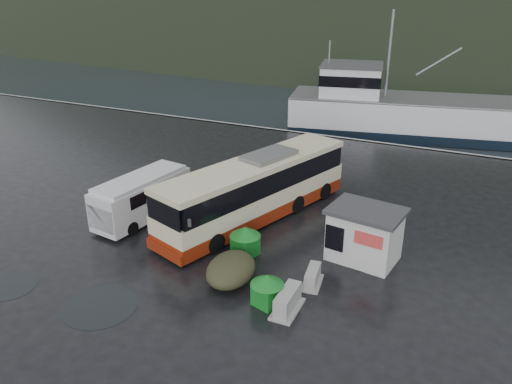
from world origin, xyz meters
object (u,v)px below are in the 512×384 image
at_px(coach_bus, 256,218).
at_px(jersey_barrier_b, 312,284).
at_px(fishing_trawler, 418,120).
at_px(white_van, 144,218).
at_px(ticket_kiosk, 362,258).
at_px(dome_tent, 231,280).
at_px(jersey_barrier_a, 287,310).
at_px(waste_bin_right, 245,254).
at_px(waste_bin_left, 267,304).

bearing_deg(coach_bus, jersey_barrier_b, -25.95).
bearing_deg(jersey_barrier_b, coach_bus, 135.33).
bearing_deg(fishing_trawler, white_van, -122.46).
distance_m(coach_bus, jersey_barrier_b, 6.76).
bearing_deg(ticket_kiosk, dome_tent, -129.84).
bearing_deg(jersey_barrier_a, dome_tent, 162.49).
height_order(waste_bin_right, jersey_barrier_b, waste_bin_right).
height_order(ticket_kiosk, jersey_barrier_b, ticket_kiosk).
height_order(dome_tent, jersey_barrier_a, dome_tent).
xyz_separation_m(white_van, jersey_barrier_b, (10.26, -2.17, 0.00)).
relative_size(coach_bus, dome_tent, 4.37).
xyz_separation_m(ticket_kiosk, jersey_barrier_a, (-1.71, -5.08, 0.00)).
bearing_deg(white_van, fishing_trawler, 76.82).
xyz_separation_m(coach_bus, white_van, (-5.45, -2.59, 0.00)).
bearing_deg(dome_tent, coach_bus, 104.81).
distance_m(jersey_barrier_a, jersey_barrier_b, 2.15).
bearing_deg(waste_bin_right, waste_bin_left, -51.57).
bearing_deg(fishing_trawler, ticket_kiosk, -98.53).
distance_m(coach_bus, waste_bin_right, 3.93).
xyz_separation_m(dome_tent, ticket_kiosk, (4.65, 4.15, 0.00)).
bearing_deg(white_van, waste_bin_left, -17.08).
relative_size(white_van, jersey_barrier_a, 3.26).
bearing_deg(coach_bus, waste_bin_left, -43.30).
bearing_deg(ticket_kiosk, jersey_barrier_a, -100.19).
xyz_separation_m(white_van, dome_tent, (7.02, -3.36, 0.00)).
xyz_separation_m(jersey_barrier_b, fishing_trawler, (0.17, 29.05, 0.00)).
xyz_separation_m(white_van, ticket_kiosk, (11.67, 0.79, 0.00)).
relative_size(dome_tent, jersey_barrier_a, 1.57).
height_order(white_van, waste_bin_right, white_van).
relative_size(coach_bus, waste_bin_left, 9.08).
xyz_separation_m(waste_bin_left, jersey_barrier_b, (1.18, 2.09, 0.00)).
xyz_separation_m(waste_bin_left, waste_bin_right, (-2.46, 3.10, 0.00)).
relative_size(jersey_barrier_a, fishing_trawler, 0.07).
height_order(jersey_barrier_a, fishing_trawler, fishing_trawler).
bearing_deg(waste_bin_right, coach_bus, 107.46).
height_order(coach_bus, jersey_barrier_b, coach_bus).
height_order(white_van, ticket_kiosk, ticket_kiosk).
distance_m(dome_tent, ticket_kiosk, 6.23).
relative_size(coach_bus, jersey_barrier_a, 6.84).
height_order(jersey_barrier_b, fishing_trawler, fishing_trawler).
xyz_separation_m(waste_bin_right, dome_tent, (0.40, -2.21, 0.00)).
relative_size(waste_bin_right, jersey_barrier_b, 0.98).
bearing_deg(white_van, waste_bin_right, -1.89).
bearing_deg(jersey_barrier_a, waste_bin_right, 136.79).
distance_m(waste_bin_right, jersey_barrier_a, 4.58).
bearing_deg(waste_bin_left, jersey_barrier_b, 60.60).
xyz_separation_m(waste_bin_right, jersey_barrier_a, (3.34, -3.14, 0.00)).
xyz_separation_m(waste_bin_left, jersey_barrier_a, (0.88, -0.04, 0.00)).
distance_m(waste_bin_left, waste_bin_right, 3.95).
xyz_separation_m(white_van, waste_bin_right, (6.62, -1.15, 0.00)).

